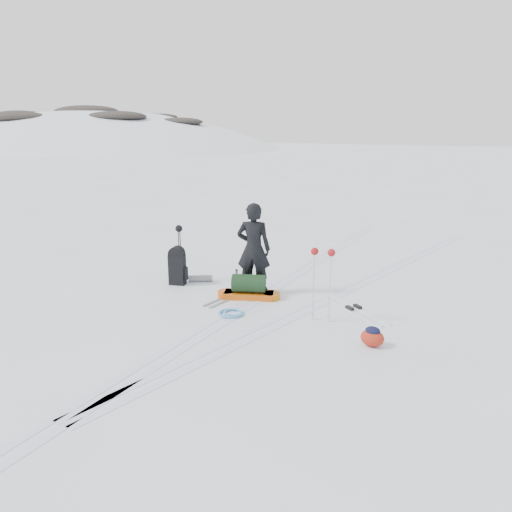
% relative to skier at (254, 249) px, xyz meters
% --- Properties ---
extents(ground, '(200.00, 200.00, 0.00)m').
position_rel_skier_xyz_m(ground, '(0.26, -0.54, -1.00)').
color(ground, white).
rests_on(ground, ground).
extents(ski_tracks, '(3.38, 17.97, 0.01)m').
position_rel_skier_xyz_m(ski_tracks, '(0.87, 0.34, -0.99)').
color(ski_tracks, silver).
rests_on(ski_tracks, ground).
extents(skier, '(0.85, 0.70, 1.99)m').
position_rel_skier_xyz_m(skier, '(0.00, 0.00, 0.00)').
color(skier, black).
rests_on(skier, ground).
extents(pulk_sled, '(1.38, 0.91, 0.51)m').
position_rel_skier_xyz_m(pulk_sled, '(0.07, -0.31, -0.80)').
color(pulk_sled, '#CB550B').
rests_on(pulk_sled, ground).
extents(expedition_rucksack, '(0.80, 0.84, 0.90)m').
position_rel_skier_xyz_m(expedition_rucksack, '(-1.80, -0.31, -0.58)').
color(expedition_rucksack, black).
rests_on(expedition_rucksack, ground).
extents(ski_poles_black, '(0.16, 0.20, 1.34)m').
position_rel_skier_xyz_m(ski_poles_black, '(-1.94, -0.14, 0.10)').
color(ski_poles_black, black).
rests_on(ski_poles_black, ground).
extents(ski_poles_silver, '(0.44, 0.21, 1.40)m').
position_rel_skier_xyz_m(ski_poles_silver, '(1.92, -0.69, 0.17)').
color(ski_poles_silver, silver).
rests_on(ski_poles_silver, ground).
extents(touring_skis_grey, '(0.34, 1.67, 0.06)m').
position_rel_skier_xyz_m(touring_skis_grey, '(-0.29, -0.42, -0.98)').
color(touring_skis_grey, '#92959A').
rests_on(touring_skis_grey, ground).
extents(touring_skis_white, '(1.83, 1.27, 0.07)m').
position_rel_skier_xyz_m(touring_skis_white, '(2.22, 0.21, -0.98)').
color(touring_skis_white, silver).
rests_on(touring_skis_white, ground).
extents(rope_coil, '(0.53, 0.53, 0.06)m').
position_rel_skier_xyz_m(rope_coil, '(0.32, -1.31, -0.97)').
color(rope_coil, '#5092C2').
rests_on(rope_coil, ground).
extents(small_daypack, '(0.48, 0.43, 0.34)m').
position_rel_skier_xyz_m(small_daypack, '(3.11, -1.27, -0.83)').
color(small_daypack, maroon).
rests_on(small_daypack, ground).
extents(thermos_pair, '(0.26, 0.18, 0.26)m').
position_rel_skier_xyz_m(thermos_pair, '(-0.78, 0.66, -0.87)').
color(thermos_pair, slate).
rests_on(thermos_pair, ground).
extents(stuff_sack, '(0.44, 0.37, 0.23)m').
position_rel_skier_xyz_m(stuff_sack, '(0.15, 0.00, -0.88)').
color(stuff_sack, black).
rests_on(stuff_sack, ground).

